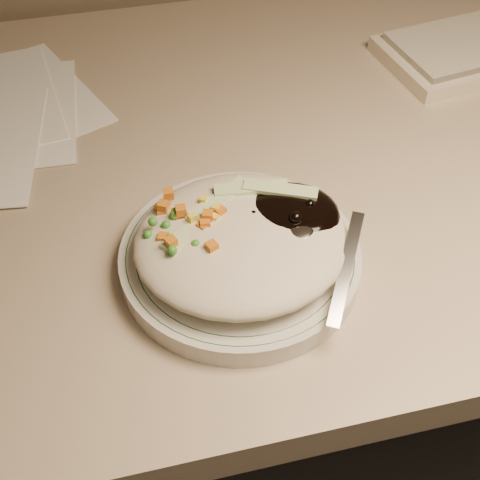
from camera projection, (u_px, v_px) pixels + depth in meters
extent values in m
cube|color=tan|center=(294.00, 153.00, 0.77)|extent=(1.40, 0.70, 0.04)
cylinder|color=silver|center=(240.00, 259.00, 0.62)|extent=(0.22, 0.22, 0.02)
torus|color=#144723|center=(240.00, 252.00, 0.61)|extent=(0.21, 0.21, 0.00)
torus|color=#144723|center=(240.00, 252.00, 0.61)|extent=(0.19, 0.19, 0.00)
ellipsoid|color=beige|center=(241.00, 241.00, 0.59)|extent=(0.19, 0.18, 0.04)
ellipsoid|color=black|center=(286.00, 217.00, 0.60)|extent=(0.10, 0.09, 0.03)
ellipsoid|color=orange|center=(187.00, 232.00, 0.59)|extent=(0.08, 0.08, 0.02)
sphere|color=black|center=(253.00, 216.00, 0.59)|extent=(0.01, 0.01, 0.01)
sphere|color=black|center=(283.00, 206.00, 0.60)|extent=(0.01, 0.01, 0.01)
sphere|color=black|center=(310.00, 205.00, 0.60)|extent=(0.01, 0.01, 0.01)
sphere|color=black|center=(298.00, 201.00, 0.61)|extent=(0.01, 0.01, 0.01)
sphere|color=black|center=(296.00, 218.00, 0.58)|extent=(0.01, 0.01, 0.01)
sphere|color=black|center=(282.00, 212.00, 0.60)|extent=(0.01, 0.01, 0.01)
sphere|color=black|center=(291.00, 202.00, 0.61)|extent=(0.01, 0.01, 0.01)
cube|color=#C86716|center=(181.00, 210.00, 0.58)|extent=(0.01, 0.01, 0.01)
cube|color=#C86716|center=(203.00, 233.00, 0.58)|extent=(0.01, 0.01, 0.01)
cube|color=#C86716|center=(163.00, 206.00, 0.60)|extent=(0.01, 0.01, 0.01)
cube|color=#C86716|center=(208.00, 215.00, 0.58)|extent=(0.01, 0.01, 0.01)
cube|color=#C86716|center=(205.00, 224.00, 0.58)|extent=(0.01, 0.01, 0.01)
cube|color=#C86716|center=(161.00, 210.00, 0.60)|extent=(0.01, 0.01, 0.01)
cube|color=#C86716|center=(178.00, 213.00, 0.59)|extent=(0.01, 0.01, 0.01)
cube|color=#C86716|center=(203.00, 227.00, 0.58)|extent=(0.01, 0.01, 0.01)
cube|color=#C86716|center=(220.00, 212.00, 0.59)|extent=(0.01, 0.01, 0.01)
cube|color=#C86716|center=(168.00, 194.00, 0.60)|extent=(0.01, 0.01, 0.01)
cube|color=#C86716|center=(171.00, 242.00, 0.56)|extent=(0.01, 0.01, 0.01)
cube|color=#C86716|center=(212.00, 247.00, 0.56)|extent=(0.01, 0.01, 0.01)
cube|color=#C86716|center=(164.00, 238.00, 0.58)|extent=(0.01, 0.01, 0.01)
cube|color=#C86716|center=(163.00, 213.00, 0.60)|extent=(0.01, 0.01, 0.01)
sphere|color=#388C28|center=(203.00, 220.00, 0.59)|extent=(0.01, 0.01, 0.01)
sphere|color=#388C28|center=(172.00, 250.00, 0.56)|extent=(0.01, 0.01, 0.01)
sphere|color=#388C28|center=(166.00, 225.00, 0.58)|extent=(0.01, 0.01, 0.01)
sphere|color=#388C28|center=(153.00, 222.00, 0.58)|extent=(0.01, 0.01, 0.01)
sphere|color=#388C28|center=(198.00, 217.00, 0.59)|extent=(0.01, 0.01, 0.01)
sphere|color=#388C28|center=(213.00, 244.00, 0.57)|extent=(0.01, 0.01, 0.01)
sphere|color=#388C28|center=(187.00, 229.00, 0.59)|extent=(0.01, 0.01, 0.01)
sphere|color=#388C28|center=(183.00, 246.00, 0.57)|extent=(0.01, 0.01, 0.01)
sphere|color=#388C28|center=(148.00, 235.00, 0.58)|extent=(0.01, 0.01, 0.01)
sphere|color=#388C28|center=(176.00, 212.00, 0.59)|extent=(0.01, 0.01, 0.01)
sphere|color=#388C28|center=(174.00, 215.00, 0.59)|extent=(0.01, 0.01, 0.01)
sphere|color=#388C28|center=(170.00, 239.00, 0.57)|extent=(0.01, 0.01, 0.01)
sphere|color=#388C28|center=(196.00, 244.00, 0.57)|extent=(0.01, 0.01, 0.01)
sphere|color=#388C28|center=(220.00, 202.00, 0.61)|extent=(0.01, 0.01, 0.01)
cube|color=yellow|center=(197.00, 217.00, 0.59)|extent=(0.01, 0.01, 0.01)
cube|color=yellow|center=(215.00, 218.00, 0.58)|extent=(0.01, 0.01, 0.01)
cube|color=yellow|center=(184.00, 217.00, 0.59)|extent=(0.01, 0.01, 0.01)
cube|color=yellow|center=(192.00, 218.00, 0.58)|extent=(0.01, 0.01, 0.01)
cube|color=yellow|center=(187.00, 231.00, 0.58)|extent=(0.01, 0.01, 0.01)
cube|color=yellow|center=(216.00, 209.00, 0.59)|extent=(0.01, 0.01, 0.01)
cube|color=yellow|center=(204.00, 200.00, 0.60)|extent=(0.01, 0.01, 0.01)
cube|color=yellow|center=(198.00, 230.00, 0.59)|extent=(0.01, 0.01, 0.01)
cube|color=#B2D18C|center=(220.00, 199.00, 0.60)|extent=(0.06, 0.05, 0.00)
cube|color=#B2D18C|center=(251.00, 188.00, 0.61)|extent=(0.07, 0.02, 0.00)
cube|color=#B2D18C|center=(194.00, 229.00, 0.58)|extent=(0.06, 0.05, 0.00)
cube|color=#B2D18C|center=(280.00, 189.00, 0.61)|extent=(0.07, 0.04, 0.00)
cube|color=#B2D18C|center=(248.00, 235.00, 0.58)|extent=(0.07, 0.03, 0.00)
ellipsoid|color=silver|center=(297.00, 227.00, 0.58)|extent=(0.05, 0.06, 0.01)
cube|color=silver|center=(346.00, 268.00, 0.57)|extent=(0.07, 0.10, 0.03)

